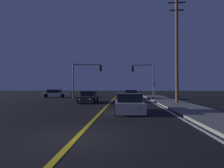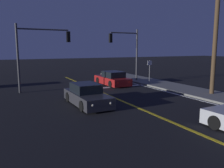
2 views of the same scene
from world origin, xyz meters
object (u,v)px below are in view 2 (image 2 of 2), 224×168
car_distant_tail_red (112,79)px  car_far_approaching_charcoal (87,96)px  street_sign_corner (150,68)px  traffic_signal_near_right (127,47)px  traffic_signal_far_left (38,47)px  utility_pole_right (217,17)px

car_distant_tail_red → car_far_approaching_charcoal: same height
street_sign_corner → traffic_signal_near_right: bearing=107.7°
traffic_signal_near_right → traffic_signal_far_left: traffic_signal_near_right is taller
street_sign_corner → car_distant_tail_red: bearing=150.9°
traffic_signal_near_right → street_sign_corner: 3.56m
utility_pole_right → street_sign_corner: size_ratio=4.63×
car_distant_tail_red → street_sign_corner: size_ratio=1.88×
car_far_approaching_charcoal → traffic_signal_near_right: (7.25, 7.48, 3.06)m
utility_pole_right → street_sign_corner: 7.55m
car_distant_tail_red → car_far_approaching_charcoal: (-5.01, -6.42, -0.00)m
traffic_signal_near_right → traffic_signal_far_left: bearing=8.7°
car_distant_tail_red → car_far_approaching_charcoal: size_ratio=1.01×
traffic_signal_far_left → utility_pole_right: bearing=-33.5°
traffic_signal_far_left → street_sign_corner: bearing=-8.0°
car_distant_tail_red → traffic_signal_near_right: traffic_signal_near_right is taller
car_distant_tail_red → utility_pole_right: 10.48m
car_distant_tail_red → car_far_approaching_charcoal: bearing=-129.5°
car_distant_tail_red → traffic_signal_far_left: size_ratio=0.83×
traffic_signal_near_right → traffic_signal_far_left: size_ratio=1.01×
traffic_signal_far_left → car_distant_tail_red: bearing=2.8°
car_far_approaching_charcoal → utility_pole_right: bearing=170.3°
utility_pole_right → street_sign_corner: bearing=102.8°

